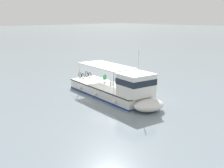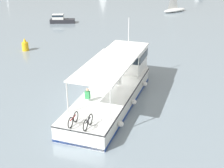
{
  "view_description": "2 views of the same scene",
  "coord_description": "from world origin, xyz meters",
  "px_view_note": "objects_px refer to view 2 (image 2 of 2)",
  "views": [
    {
      "loc": [
        20.7,
        20.13,
        8.32
      ],
      "look_at": [
        0.51,
        -1.29,
        1.4
      ],
      "focal_mm": 47.39,
      "sensor_mm": 36.0,
      "label": 1
    },
    {
      "loc": [
        4.34,
        -21.39,
        10.38
      ],
      "look_at": [
        0.51,
        -1.29,
        1.4
      ],
      "focal_mm": 50.45,
      "sensor_mm": 36.0,
      "label": 2
    }
  ],
  "objects_px": {
    "channel_buoy": "(25,45)",
    "ferry_main": "(116,84)",
    "sailboat_horizon_east": "(175,9)",
    "motorboat_horizon_west": "(61,19)"
  },
  "relations": [
    {
      "from": "channel_buoy",
      "to": "sailboat_horizon_east",
      "type": "bearing_deg",
      "value": 58.21
    },
    {
      "from": "sailboat_horizon_east",
      "to": "channel_buoy",
      "type": "relative_size",
      "value": 3.86
    },
    {
      "from": "channel_buoy",
      "to": "ferry_main",
      "type": "bearing_deg",
      "value": -38.53
    },
    {
      "from": "motorboat_horizon_west",
      "to": "ferry_main",
      "type": "bearing_deg",
      "value": -61.56
    },
    {
      "from": "sailboat_horizon_east",
      "to": "channel_buoy",
      "type": "bearing_deg",
      "value": -121.79
    },
    {
      "from": "sailboat_horizon_east",
      "to": "channel_buoy",
      "type": "xyz_separation_m",
      "value": [
        -15.7,
        -25.33,
        0.03
      ]
    },
    {
      "from": "sailboat_horizon_east",
      "to": "motorboat_horizon_west",
      "type": "bearing_deg",
      "value": -144.37
    },
    {
      "from": "sailboat_horizon_east",
      "to": "channel_buoy",
      "type": "distance_m",
      "value": 29.81
    },
    {
      "from": "ferry_main",
      "to": "motorboat_horizon_west",
      "type": "bearing_deg",
      "value": 118.44
    },
    {
      "from": "ferry_main",
      "to": "channel_buoy",
      "type": "distance_m",
      "value": 14.91
    }
  ]
}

